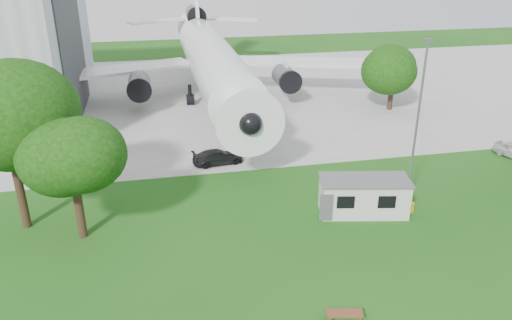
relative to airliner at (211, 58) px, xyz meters
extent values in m
plane|color=#27631A|center=(2.00, -35.86, -5.27)|extent=(160.00, 160.00, 0.00)
cube|color=#B7B7B2|center=(2.00, 2.14, -5.25)|extent=(120.00, 46.00, 0.03)
cube|color=#2D3033|center=(-14.93, -2.86, 1.48)|extent=(0.16, 16.00, 12.96)
cylinder|color=white|center=(0.00, -1.86, -0.17)|extent=(5.40, 34.00, 5.40)
cone|color=white|center=(0.00, -20.86, -0.17)|extent=(5.40, 5.50, 5.40)
cone|color=white|center=(0.00, 19.14, 0.63)|extent=(4.86, 9.00, 4.86)
cube|color=white|center=(-12.50, 1.34, -1.37)|extent=(21.36, 10.77, 0.36)
cube|color=white|center=(12.50, 1.34, -1.37)|extent=(21.36, 10.77, 0.36)
cylinder|color=#515459|center=(-8.50, -2.36, -2.27)|extent=(2.50, 4.20, 2.50)
cylinder|color=#515459|center=(8.50, -2.36, -2.27)|extent=(2.50, 4.20, 2.50)
cylinder|color=#515459|center=(0.00, 18.14, 2.63)|extent=(2.60, 4.50, 2.60)
cylinder|color=black|center=(0.00, -17.36, -4.07)|extent=(0.36, 0.36, 2.40)
cylinder|color=black|center=(-2.80, -0.86, -4.07)|extent=(0.44, 0.44, 2.40)
cylinder|color=black|center=(2.80, -0.86, -4.07)|extent=(0.44, 0.44, 2.40)
cube|color=beige|center=(6.88, -29.56, -4.02)|extent=(6.37, 3.62, 2.50)
cube|color=#59595B|center=(6.88, -29.56, -2.71)|extent=(6.61, 3.85, 0.12)
cylinder|color=gold|center=(10.28, -30.16, -4.92)|extent=(0.50, 0.50, 0.70)
cylinder|color=slate|center=(10.20, -29.66, 0.73)|extent=(0.16, 0.16, 12.00)
cylinder|color=#382619|center=(-16.08, -26.67, -3.10)|extent=(0.56, 0.56, 4.33)
sphere|color=#265E13|center=(-16.08, -26.67, 2.19)|extent=(8.26, 8.26, 8.26)
cylinder|color=#382619|center=(-12.24, -28.77, -3.67)|extent=(0.56, 0.56, 3.19)
sphere|color=#265E13|center=(-12.24, -28.77, 0.22)|extent=(6.30, 6.30, 6.30)
cylinder|color=#382619|center=(19.51, -7.63, -3.96)|extent=(0.56, 0.56, 2.62)
sphere|color=#265E13|center=(19.51, -7.63, -0.76)|extent=(6.37, 6.37, 6.37)
imported|color=black|center=(-2.01, -18.96, -4.64)|extent=(4.57, 2.37, 1.27)
camera|label=1|loc=(-6.94, -58.45, 12.30)|focal=35.00mm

